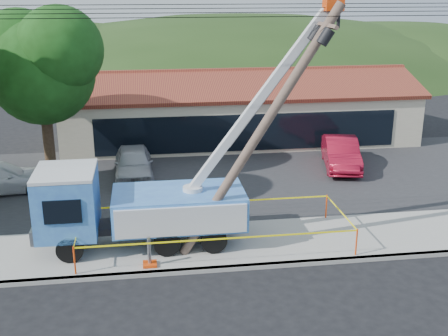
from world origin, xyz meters
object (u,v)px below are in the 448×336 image
Objects in this scene: utility_truck at (136,203)px; car_silver at (135,180)px; car_red at (340,169)px; leaning_pole at (267,122)px; car_white at (1,194)px.

utility_truck is 2.36× the size of car_silver.
utility_truck is 2.28× the size of car_red.
leaning_pole is 14.87m from car_white.
leaning_pole is at bearing -111.75° from car_red.
car_silver is 0.95× the size of car_white.
utility_truck is at bearing 167.60° from leaning_pole.
leaning_pole reaches higher than car_white.
car_red is 17.86m from car_white.
utility_truck reaches higher than car_silver.
car_silver is (-0.22, 8.03, -1.85)m from utility_truck.
car_white is at bearing 134.21° from utility_truck.
car_red is (11.11, 8.26, -1.85)m from utility_truck.
leaning_pole is (4.78, -1.05, 3.28)m from utility_truck.
car_red is at bearing 55.77° from leaning_pole.
utility_truck is at bearing -130.90° from car_red.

